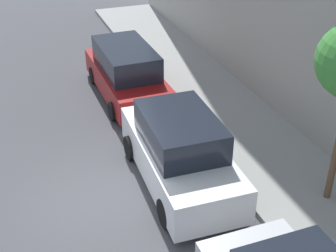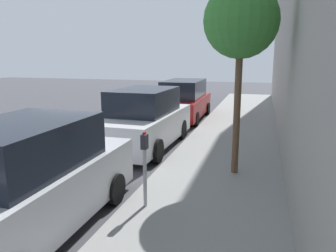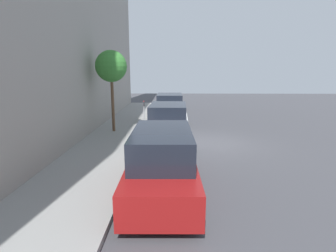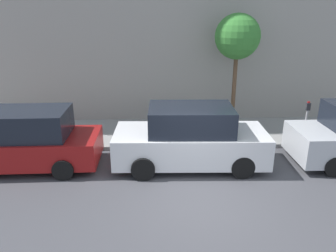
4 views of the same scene
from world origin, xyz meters
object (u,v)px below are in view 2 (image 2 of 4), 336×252
(parking_meter_near, at_px, (145,161))
(street_tree, at_px, (241,22))
(parked_suv_nearest, at_px, (25,183))
(parked_suv_second, at_px, (144,120))
(parked_minivan_third, at_px, (184,100))

(parking_meter_near, height_order, street_tree, street_tree)
(parked_suv_nearest, xyz_separation_m, street_tree, (3.20, 3.69, 2.86))
(parking_meter_near, bearing_deg, parked_suv_second, 110.47)
(parked_minivan_third, relative_size, street_tree, 1.08)
(parked_minivan_third, bearing_deg, parked_suv_nearest, -90.47)
(parked_suv_nearest, height_order, parked_suv_second, same)
(parked_suv_second, distance_m, parking_meter_near, 4.80)
(street_tree, bearing_deg, parked_suv_second, 146.88)
(parked_suv_nearest, distance_m, parked_minivan_third, 11.15)
(parked_minivan_third, bearing_deg, parking_meter_near, -80.80)
(parked_suv_second, xyz_separation_m, parking_meter_near, (1.68, -4.50, 0.13))
(parking_meter_near, bearing_deg, street_tree, 58.03)
(parking_meter_near, bearing_deg, parked_minivan_third, 99.20)
(parked_minivan_third, bearing_deg, street_tree, -67.37)
(parked_suv_nearest, relative_size, street_tree, 1.06)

